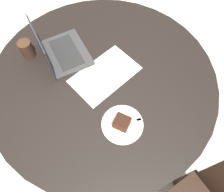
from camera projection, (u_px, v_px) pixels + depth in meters
ground_plane at (106, 123)px, 1.93m from camera, size 12.00×12.00×0.00m
dining_table at (104, 89)px, 1.38m from camera, size 1.32×1.32×0.76m
paper_document at (105, 75)px, 1.26m from camera, size 0.44×0.35×0.00m
plate at (122, 124)px, 1.12m from camera, size 0.21×0.21×0.01m
cake_slice at (122, 122)px, 1.08m from camera, size 0.10×0.10×0.06m
fork at (129, 121)px, 1.11m from camera, size 0.17×0.06×0.00m
coffee_glass at (27, 49)px, 1.28m from camera, size 0.08×0.08×0.11m
laptop at (60, 52)px, 1.29m from camera, size 0.27×0.32×0.25m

